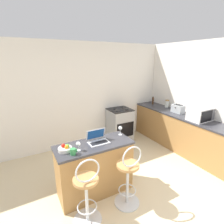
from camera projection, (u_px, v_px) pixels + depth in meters
name	position (u px, v px, depth m)	size (l,w,h in m)	color
ground_plane	(153.00, 221.00, 2.47)	(20.00, 20.00, 0.00)	beige
wall_back	(82.00, 96.00, 4.41)	(12.00, 0.06, 2.60)	silver
breakfast_bar	(95.00, 168.00, 2.91)	(1.24, 0.52, 0.90)	#9E703D
counter_right	(187.00, 134.00, 4.20)	(0.59, 3.28, 0.90)	#9E703D
bar_stool_near	(87.00, 193.00, 2.33)	(0.40, 0.40, 1.04)	silver
bar_stool_far	(128.00, 177.00, 2.63)	(0.40, 0.40, 1.04)	silver
laptop	(97.00, 139.00, 2.84)	(0.33, 0.25, 0.20)	#B7BABF
microwave	(200.00, 114.00, 3.80)	(0.50, 0.36, 0.30)	silver
toaster	(178.00, 109.00, 4.36)	(0.19, 0.30, 0.20)	#9EA3A8
stove_range	(120.00, 125.00, 4.81)	(0.60, 0.57, 0.91)	#9EA3A8
wine_glass_short	(78.00, 144.00, 2.55)	(0.06, 0.06, 0.14)	silver
mug_green	(73.00, 152.00, 2.46)	(0.10, 0.08, 0.09)	#338447
pepper_mill	(153.00, 101.00, 5.17)	(0.05, 0.05, 0.23)	#4C2D19
wine_glass_tall	(120.00, 129.00, 3.08)	(0.07, 0.07, 0.16)	silver
fruit_bowl	(65.00, 148.00, 2.56)	(0.20, 0.20, 0.11)	silver
storage_jar	(167.00, 104.00, 4.85)	(0.11, 0.11, 0.20)	silver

